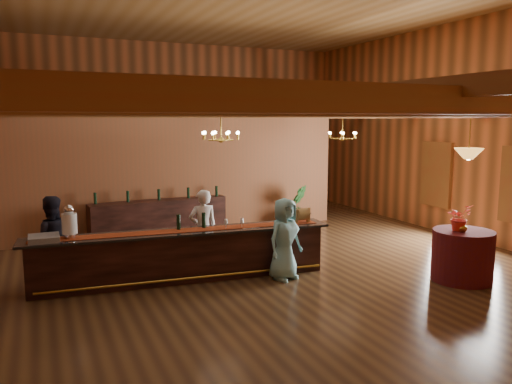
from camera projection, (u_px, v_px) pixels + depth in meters
name	position (u px, v px, depth m)	size (l,w,h in m)	color
floor	(249.00, 265.00, 10.47)	(14.00, 14.00, 0.00)	#52381E
wall_back	(167.00, 128.00, 16.42)	(12.00, 0.10, 5.50)	#C66D3C
wall_right	(470.00, 131.00, 12.46)	(0.10, 14.00, 5.50)	#C66D3C
beam_grid	(240.00, 109.00, 10.47)	(11.90, 13.90, 0.39)	brown
support_posts	(259.00, 192.00, 9.79)	(9.20, 10.20, 3.20)	brown
partition_wall	(181.00, 176.00, 13.22)	(9.00, 0.18, 3.10)	brown
window_right_back	(437.00, 174.00, 13.52)	(0.12, 1.05, 1.75)	white
backroom_boxes	(171.00, 202.00, 15.26)	(4.10, 0.60, 1.10)	#411D16
tasting_bar	(183.00, 255.00, 9.40)	(5.75, 1.22, 0.96)	#411D16
beverage_dispenser	(69.00, 222.00, 8.71)	(0.26, 0.26, 0.60)	silver
glass_rack_tray	(44.00, 238.00, 8.53)	(0.50, 0.50, 0.10)	gray
raffle_drum	(302.00, 214.00, 10.03)	(0.34, 0.24, 0.30)	olive
bar_bottle_0	(179.00, 222.00, 9.40)	(0.07, 0.07, 0.30)	black
bar_bottle_1	(204.00, 220.00, 9.55)	(0.07, 0.07, 0.30)	black
backbar_shelf	(159.00, 219.00, 12.80)	(3.51, 0.55, 0.99)	#411D16
round_table	(462.00, 256.00, 9.37)	(1.11, 1.11, 0.96)	#430F1F
chandelier_left	(221.00, 135.00, 10.38)	(0.80, 0.80, 0.66)	#B79130
chandelier_right	(342.00, 135.00, 13.31)	(0.80, 0.80, 0.74)	#B79130
pendant_lamp	(469.00, 154.00, 9.10)	(0.52, 0.52, 0.90)	#B79130
bartender	(203.00, 229.00, 10.16)	(0.59, 0.39, 1.62)	white
staff_second	(51.00, 240.00, 9.16)	(0.80, 0.62, 1.64)	black
guest	(285.00, 239.00, 9.42)	(0.76, 0.50, 1.56)	#7CC2CA
floor_plant	(296.00, 206.00, 14.05)	(0.67, 0.54, 1.21)	#1A471B
table_flowers	(459.00, 218.00, 9.27)	(0.44, 0.39, 0.49)	red
table_vase	(463.00, 225.00, 9.19)	(0.14, 0.14, 0.27)	#B79130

